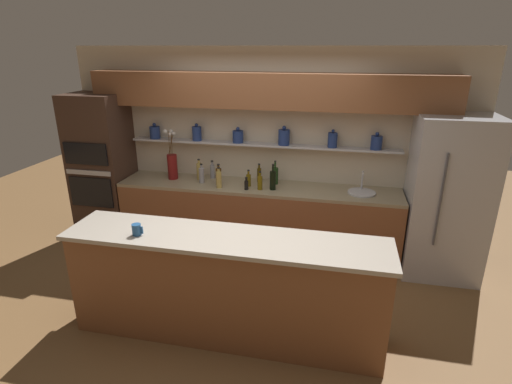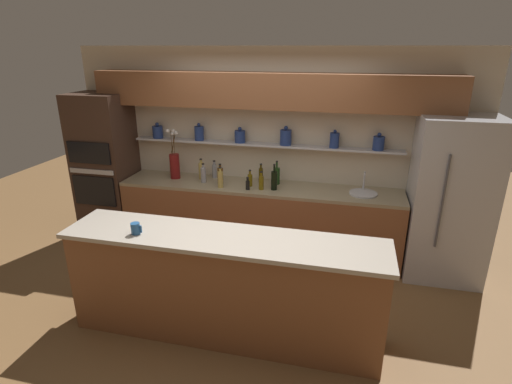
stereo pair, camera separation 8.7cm
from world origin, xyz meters
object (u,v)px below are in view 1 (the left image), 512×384
object	(u,v)px
bottle_spirit_7	(219,179)
bottle_wine_9	(273,180)
bottle_sauce_2	(246,184)
bottle_oil_4	(260,182)
sink_fixture	(362,191)
bottle_spirit_1	(199,171)
coffee_mug	(137,230)
bottle_oil_6	(248,180)
bottle_spirit_0	(212,171)
refrigerator	(447,198)
oven_tower	(103,169)
bottle_spirit_3	(219,176)
bottle_wine_8	(275,175)
bottle_oil_5	(259,174)
bottle_spirit_10	(202,175)
flower_vase	(172,164)

from	to	relation	value
bottle_spirit_7	bottle_wine_9	xyz separation A→B (m)	(0.67, 0.07, 0.01)
bottle_sauce_2	bottle_spirit_7	distance (m)	0.36
bottle_oil_4	sink_fixture	bearing A→B (deg)	6.04
bottle_spirit_1	coffee_mug	world-z (taller)	bottle_spirit_1
bottle_oil_4	bottle_oil_6	bearing A→B (deg)	150.28
bottle_spirit_0	bottle_spirit_7	world-z (taller)	bottle_spirit_7
refrigerator	oven_tower	bearing A→B (deg)	179.53
bottle_sauce_2	bottle_oil_6	size ratio (longest dim) A/B	0.76
sink_fixture	bottle_spirit_1	size ratio (longest dim) A/B	1.19
bottle_oil_4	bottle_spirit_3	bearing A→B (deg)	171.81
bottle_wine_9	bottle_wine_8	bearing A→B (deg)	92.74
bottle_oil_6	bottle_oil_5	bearing A→B (deg)	63.78
bottle_spirit_7	bottle_wine_9	distance (m)	0.67
bottle_spirit_0	bottle_oil_6	bearing A→B (deg)	-21.15
bottle_sauce_2	coffee_mug	size ratio (longest dim) A/B	1.56
oven_tower	bottle_spirit_7	xyz separation A→B (m)	(1.72, -0.16, 0.02)
bottle_oil_6	bottle_spirit_10	xyz separation A→B (m)	(-0.62, -0.00, 0.02)
bottle_spirit_7	bottle_spirit_10	xyz separation A→B (m)	(-0.28, 0.14, -0.01)
flower_vase	coffee_mug	world-z (taller)	flower_vase
bottle_oil_6	coffee_mug	size ratio (longest dim) A/B	2.06
bottle_oil_4	bottle_oil_6	world-z (taller)	bottle_oil_4
bottle_spirit_7	refrigerator	bearing A→B (deg)	2.68
oven_tower	bottle_wine_8	world-z (taller)	oven_tower
bottle_spirit_3	bottle_wine_9	world-z (taller)	bottle_wine_9
bottle_oil_4	bottle_wine_8	size ratio (longest dim) A/B	0.76
flower_vase	bottle_sauce_2	distance (m)	1.09
bottle_spirit_0	bottle_sauce_2	distance (m)	0.66
bottle_sauce_2	bottle_spirit_3	world-z (taller)	bottle_spirit_3
bottle_spirit_3	bottle_oil_5	distance (m)	0.53
flower_vase	oven_tower	bearing A→B (deg)	-176.71
bottle_oil_6	coffee_mug	xyz separation A→B (m)	(-0.59, -1.77, 0.07)
sink_fixture	bottle_spirit_10	bearing A→B (deg)	-178.99
bottle_spirit_0	bottle_wine_9	bearing A→B (deg)	-17.72
flower_vase	bottle_spirit_1	xyz separation A→B (m)	(0.36, 0.04, -0.09)
bottle_oil_4	bottle_wine_9	size ratio (longest dim) A/B	0.71
bottle_spirit_1	bottle_oil_6	bearing A→B (deg)	-10.04
bottle_wine_9	bottle_spirit_10	distance (m)	0.95
oven_tower	coffee_mug	bearing A→B (deg)	-50.62
flower_vase	bottle_sauce_2	xyz separation A→B (m)	(1.06, -0.22, -0.14)
oven_tower	bottle_oil_5	distance (m)	2.17
bottle_spirit_0	bottle_spirit_7	bearing A→B (deg)	-60.29
bottle_sauce_2	bottle_spirit_3	size ratio (longest dim) A/B	0.60
bottle_spirit_10	refrigerator	bearing A→B (deg)	-0.24
flower_vase	coffee_mug	distance (m)	1.91
flower_vase	bottle_wine_9	xyz separation A→B (m)	(1.38, -0.15, -0.08)
bottle_spirit_0	bottle_sauce_2	size ratio (longest dim) A/B	1.50
bottle_oil_4	coffee_mug	world-z (taller)	bottle_oil_4
refrigerator	bottle_oil_5	distance (m)	2.26
flower_vase	bottle_wine_9	size ratio (longest dim) A/B	2.03
flower_vase	bottle_wine_8	xyz separation A→B (m)	(1.37, 0.07, -0.09)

